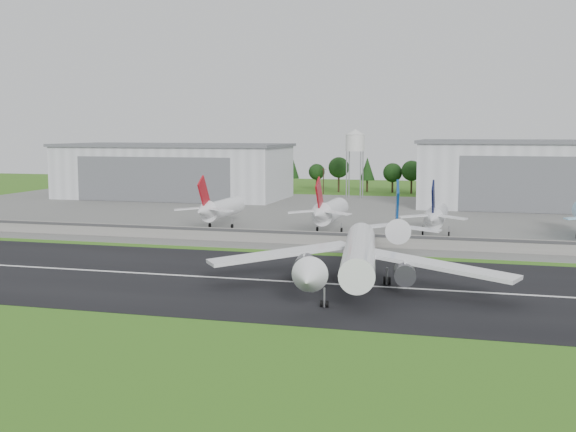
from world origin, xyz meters
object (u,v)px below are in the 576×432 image
(main_airliner, at_px, (358,260))
(parked_jet_red_a, at_px, (219,209))
(parked_jet_red_b, at_px, (328,211))
(parked_jet_navy, at_px, (436,216))

(main_airliner, height_order, parked_jet_red_a, main_airliner)
(parked_jet_red_b, distance_m, parked_jet_navy, 29.59)
(main_airliner, xyz_separation_m, parked_jet_red_a, (-52.65, 66.96, 1.11))
(main_airliner, distance_m, parked_jet_navy, 67.64)
(main_airliner, height_order, parked_jet_red_b, main_airliner)
(parked_jet_red_b, height_order, parked_jet_navy, parked_jet_red_b)
(parked_jet_red_b, bearing_deg, parked_jet_red_a, -179.95)
(main_airliner, height_order, parked_jet_navy, main_airliner)
(parked_jet_red_a, bearing_deg, parked_jet_navy, -0.02)
(main_airliner, relative_size, parked_jet_red_a, 1.89)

